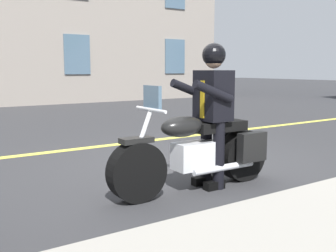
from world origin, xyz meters
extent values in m
plane|color=#333335|center=(0.00, 0.00, 0.00)|extent=(80.00, 80.00, 0.00)
cube|color=#E5DB4C|center=(0.00, -2.00, 0.01)|extent=(60.00, 0.16, 0.01)
cylinder|color=black|center=(1.47, 1.06, 0.33)|extent=(0.66, 0.21, 0.66)
cylinder|color=black|center=(-0.08, 1.07, 0.33)|extent=(0.66, 0.21, 0.66)
cube|color=silver|center=(0.67, 1.07, 0.42)|extent=(0.56, 0.29, 0.32)
ellipsoid|color=black|center=(0.87, 1.06, 0.78)|extent=(0.56, 0.29, 0.24)
cube|color=black|center=(0.32, 1.07, 0.74)|extent=(0.70, 0.29, 0.12)
cube|color=black|center=(-0.03, 1.29, 0.48)|extent=(0.40, 0.12, 0.36)
cube|color=black|center=(-0.03, 0.85, 0.48)|extent=(0.40, 0.12, 0.36)
cylinder|color=silver|center=(1.45, 1.06, 0.60)|extent=(0.35, 0.05, 0.76)
cylinder|color=silver|center=(1.29, 1.06, 1.00)|extent=(0.04, 0.60, 0.04)
cube|color=black|center=(1.47, 1.06, 0.68)|extent=(0.36, 0.16, 0.06)
cylinder|color=silver|center=(0.37, 1.23, 0.26)|extent=(0.90, 0.09, 0.08)
cube|color=slate|center=(1.27, 1.06, 1.12)|extent=(0.04, 0.32, 0.28)
cylinder|color=black|center=(0.42, 1.19, 0.42)|extent=(0.14, 0.14, 0.84)
cube|color=black|center=(0.48, 1.19, 0.05)|extent=(0.26, 0.11, 0.10)
cylinder|color=black|center=(0.42, 0.95, 0.42)|extent=(0.14, 0.14, 0.84)
cube|color=black|center=(0.48, 0.95, 0.05)|extent=(0.26, 0.11, 0.10)
cube|color=black|center=(0.42, 1.07, 1.12)|extent=(0.32, 0.40, 0.60)
cube|color=#B28C14|center=(0.58, 1.07, 1.08)|extent=(0.02, 0.07, 0.44)
cylinder|color=black|center=(0.60, 1.29, 1.18)|extent=(0.55, 0.11, 0.28)
cylinder|color=black|center=(0.60, 0.85, 1.18)|extent=(0.55, 0.11, 0.28)
sphere|color=tan|center=(0.42, 1.07, 1.55)|extent=(0.22, 0.22, 0.22)
sphere|color=black|center=(0.42, 1.07, 1.60)|extent=(0.28, 0.28, 0.28)
cube|color=slate|center=(-7.34, -10.97, 2.00)|extent=(1.10, 0.06, 1.60)
cube|color=slate|center=(-2.49, -10.97, 2.00)|extent=(1.10, 0.06, 1.60)
camera|label=1|loc=(3.50, 4.72, 1.44)|focal=42.38mm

